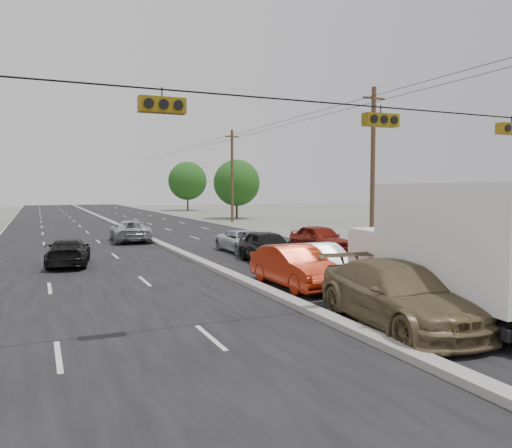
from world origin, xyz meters
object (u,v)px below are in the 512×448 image
object	(u,v)px
box_truck	(453,249)
queue_car_c	(244,242)
tree_right_mid	(237,183)
oncoming_far	(130,231)
utility_pole_right_c	(232,175)
tan_sedan	(397,295)
tree_right_far	(188,181)
red_sedan	(295,267)
queue_car_d	(431,252)
utility_pole_right_b	(373,165)
queue_car_b	(322,261)
queue_car_e	(320,239)
queue_car_a	(268,247)
oncoming_near	(69,252)

from	to	relation	value
box_truck	queue_car_c	world-z (taller)	box_truck
tree_right_mid	oncoming_far	world-z (taller)	tree_right_mid
utility_pole_right_c	tan_sedan	xyz separation A→B (m)	(-11.10, -40.96, -4.29)
tree_right_far	tan_sedan	world-z (taller)	tree_right_far
red_sedan	queue_car_d	bearing A→B (deg)	12.27
utility_pole_right_b	queue_car_b	world-z (taller)	utility_pole_right_b
queue_car_c	oncoming_far	size ratio (longest dim) A/B	0.85
tree_right_far	queue_car_e	size ratio (longest dim) A/B	1.77
box_truck	queue_car_a	world-z (taller)	box_truck
utility_pole_right_c	queue_car_a	bearing A→B (deg)	-107.81
queue_car_a	queue_car_c	size ratio (longest dim) A/B	1.03
utility_pole_right_c	oncoming_near	xyz separation A→B (m)	(-18.35, -26.54, -4.46)
tree_right_mid	queue_car_a	distance (m)	36.77
utility_pole_right_c	utility_pole_right_b	bearing A→B (deg)	-90.00
box_truck	queue_car_c	size ratio (longest dim) A/B	1.70
tree_right_mid	queue_car_e	xyz separation A→B (m)	(-7.75, -32.35, -3.55)
utility_pole_right_b	oncoming_far	distance (m)	16.71
queue_car_a	queue_car_e	distance (m)	4.79
tan_sedan	queue_car_c	distance (m)	15.75
box_truck	queue_car_e	world-z (taller)	box_truck
utility_pole_right_c	queue_car_c	bearing A→B (deg)	-109.55
box_truck	queue_car_d	distance (m)	9.66
tree_right_far	queue_car_d	world-z (taller)	tree_right_far
tree_right_far	queue_car_b	world-z (taller)	tree_right_far
tree_right_mid	utility_pole_right_c	bearing A→B (deg)	-116.57
tree_right_far	red_sedan	xyz separation A→B (m)	(-14.60, -65.34, -4.20)
queue_car_a	queue_car_b	distance (m)	4.23
queue_car_d	queue_car_c	bearing A→B (deg)	121.96
queue_car_d	oncoming_far	bearing A→B (deg)	118.34
utility_pole_right_b	tan_sedan	xyz separation A→B (m)	(-11.10, -15.96, -4.29)
tree_right_mid	oncoming_far	xyz separation A→B (m)	(-16.40, -21.82, -3.61)
utility_pole_right_b	utility_pole_right_c	world-z (taller)	same
queue_car_e	oncoming_near	world-z (taller)	queue_car_e
tan_sedan	queue_car_c	world-z (taller)	tan_sedan
queue_car_b	oncoming_far	bearing A→B (deg)	107.30
utility_pole_right_c	queue_car_c	size ratio (longest dim) A/B	2.25
queue_car_d	oncoming_far	size ratio (longest dim) A/B	0.88
utility_pole_right_b	tree_right_far	xyz separation A→B (m)	(3.50, 55.00, -0.15)
red_sedan	oncoming_near	distance (m)	11.40
tan_sedan	queue_car_a	bearing A→B (deg)	87.70
tree_right_mid	queue_car_e	distance (m)	33.45
utility_pole_right_b	red_sedan	xyz separation A→B (m)	(-11.10, -10.34, -4.35)
queue_car_b	queue_car_d	distance (m)	6.11
utility_pole_right_c	tree_right_far	xyz separation A→B (m)	(3.50, 30.00, -0.15)
tree_right_mid	oncoming_far	distance (m)	27.54
queue_car_b	queue_car_d	size ratio (longest dim) A/B	0.88
utility_pole_right_b	tan_sedan	size ratio (longest dim) A/B	1.77
tan_sedan	oncoming_far	distance (m)	24.29
tan_sedan	queue_car_a	xyz separation A→B (m)	(1.60, 11.39, -0.04)
tree_right_far	queue_car_b	distance (m)	65.13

